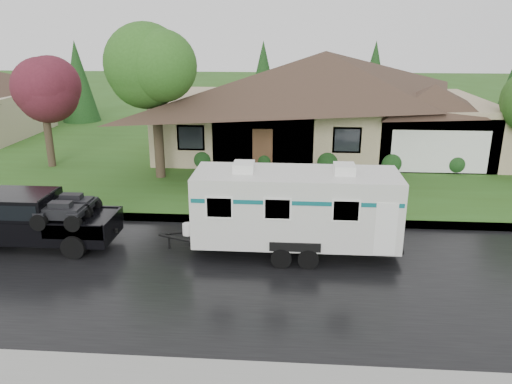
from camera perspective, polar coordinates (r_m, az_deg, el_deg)
ground at (r=16.73m, az=3.08°, el=-6.40°), size 140.00×140.00×0.00m
road at (r=14.93m, az=2.89°, el=-9.58°), size 140.00×8.00×0.01m
curb at (r=18.77m, az=3.24°, el=-3.34°), size 140.00×0.50×0.15m
lawn at (r=30.98m, az=3.73°, el=5.34°), size 140.00×26.00×0.15m
house_main at (r=29.31m, az=8.42°, el=11.43°), size 19.44×10.80×6.90m
tree_left_green at (r=23.59m, az=-11.54°, el=13.41°), size 4.33×4.33×7.17m
tree_red at (r=27.36m, az=-23.18°, el=10.35°), size 3.26×3.26×5.40m
shrub_row at (r=25.37m, az=8.12°, el=3.63°), size 13.60×1.00×1.00m
pickup_truck at (r=18.20m, az=-24.44°, el=-2.69°), size 5.45×2.07×1.82m
travel_trailer at (r=15.79m, az=4.55°, el=-1.69°), size 6.72×2.36×3.02m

